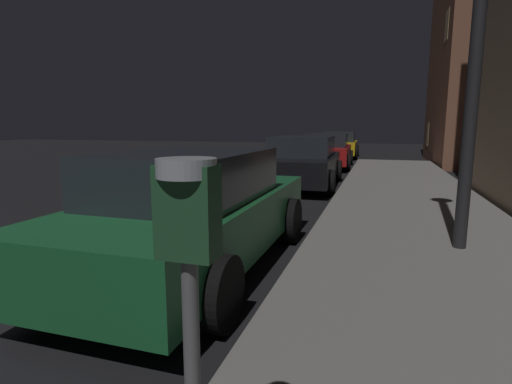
{
  "coord_description": "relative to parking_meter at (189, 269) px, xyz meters",
  "views": [
    {
      "loc": [
        4.93,
        -1.66,
        1.71
      ],
      "look_at": [
        4.06,
        1.14,
        1.22
      ],
      "focal_mm": 27.73,
      "sensor_mm": 36.0,
      "label": 1
    }
  ],
  "objects": [
    {
      "name": "car_red",
      "position": [
        -1.51,
        15.68,
        -0.55
      ],
      "size": [
        2.16,
        4.55,
        1.43
      ],
      "color": "maroon",
      "rests_on": "ground"
    },
    {
      "name": "car_green",
      "position": [
        -1.51,
        3.11,
        -0.54
      ],
      "size": [
        1.98,
        4.39,
        1.43
      ],
      "color": "#19592D",
      "rests_on": "ground"
    },
    {
      "name": "car_black",
      "position": [
        -1.52,
        10.08,
        -0.54
      ],
      "size": [
        2.19,
        4.54,
        1.43
      ],
      "color": "black",
      "rests_on": "ground"
    },
    {
      "name": "car_yellow_cab",
      "position": [
        -1.51,
        21.24,
        -0.55
      ],
      "size": [
        2.08,
        4.27,
        1.43
      ],
      "color": "gold",
      "rests_on": "ground"
    },
    {
      "name": "parking_meter",
      "position": [
        0.0,
        0.0,
        0.0
      ],
      "size": [
        0.19,
        0.19,
        1.46
      ],
      "color": "#59595B",
      "rests_on": "sidewalk"
    }
  ]
}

